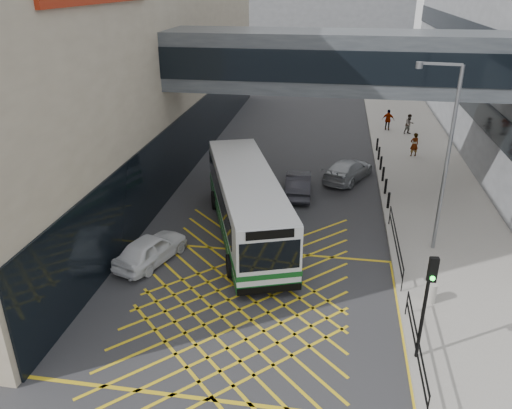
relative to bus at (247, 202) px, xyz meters
The scene contains 17 objects.
ground 6.48m from the bus, 82.51° to the right, with size 120.00×120.00×0.00m, color #333335.
building_whsmith 20.75m from the bus, 150.28° to the left, with size 24.17×42.00×16.00m.
skybridge 9.05m from the bus, 56.67° to the left, with size 20.00×4.10×3.00m.
pavement 13.28m from the bus, 41.88° to the left, with size 6.00×54.00×0.16m, color #9E9990.
box_junction 6.48m from the bus, 82.51° to the right, with size 12.00×9.00×0.01m.
bus is the anchor object (origin of this frame).
car_white 5.07m from the bus, 137.88° to the right, with size 1.70×4.15×1.32m, color white.
car_dark 5.70m from the bus, 67.96° to the left, with size 1.67×4.26×1.33m, color black.
car_silver 9.51m from the bus, 58.47° to the left, with size 1.89×4.48×1.39m, color #94989C.
traffic_light 10.78m from the bus, 48.75° to the right, with size 0.28×0.45×3.86m.
street_lamp 9.16m from the bus, ahead, with size 1.88×0.44×8.27m.
litter_bin 9.31m from the bus, 30.75° to the right, with size 0.47×0.47×0.81m, color #ADA89E.
kerb_railings 8.29m from the bus, 32.40° to the right, with size 0.05×12.54×1.00m.
bollards 11.34m from the bus, 51.24° to the left, with size 0.14×10.14×0.90m.
pedestrian_a 16.08m from the bus, 53.81° to the left, with size 0.65×0.47×1.64m, color gray.
pedestrian_b 20.94m from the bus, 62.11° to the left, with size 0.77×0.45×1.58m, color gray.
pedestrian_c 21.07m from the bus, 67.01° to the left, with size 0.99×0.48×1.67m, color gray.
Camera 1 is at (3.09, -15.27, 11.47)m, focal length 35.00 mm.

